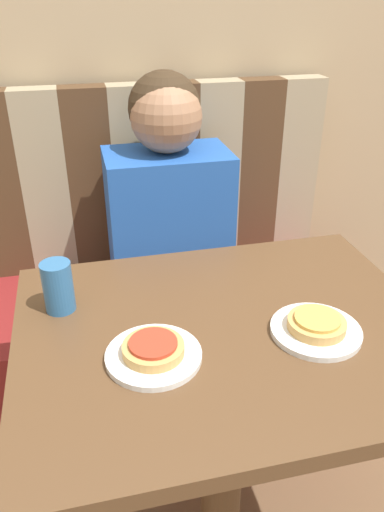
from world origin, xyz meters
TOP-DOWN VIEW (x-y plane):
  - booth_seat at (0.00, 0.62)m, footprint 1.17×0.54m
  - booth_backrest at (-0.00, 0.85)m, footprint 1.17×0.08m
  - dining_table at (0.00, 0.00)m, footprint 0.84×0.66m
  - person at (0.00, 0.63)m, footprint 0.37×0.24m
  - plate_left at (-0.16, -0.06)m, footprint 0.18×0.18m
  - plate_right at (0.16, -0.06)m, footprint 0.18×0.18m
  - pizza_left at (-0.16, -0.06)m, footprint 0.11×0.11m
  - pizza_right at (0.16, -0.06)m, footprint 0.11×0.11m
  - drinking_cup at (-0.32, 0.14)m, footprint 0.06×0.06m

SIDE VIEW (x-z plane):
  - booth_seat at x=0.00m, z-range 0.00..0.45m
  - dining_table at x=0.00m, z-range 0.25..0.99m
  - plate_left at x=-0.16m, z-range 0.73..0.75m
  - plate_right at x=0.16m, z-range 0.73..0.75m
  - booth_backrest at x=0.00m, z-range 0.45..1.06m
  - pizza_left at x=-0.16m, z-range 0.74..0.77m
  - pizza_right at x=0.16m, z-range 0.74..0.77m
  - person at x=0.00m, z-range 0.44..1.12m
  - drinking_cup at x=-0.32m, z-range 0.73..0.84m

